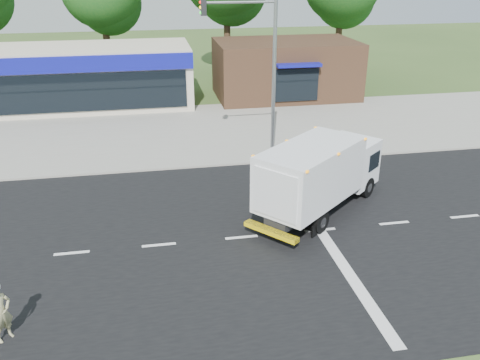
{
  "coord_description": "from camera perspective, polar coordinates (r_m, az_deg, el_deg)",
  "views": [
    {
      "loc": [
        -2.99,
        -15.91,
        9.4
      ],
      "look_at": [
        0.2,
        1.38,
        1.7
      ],
      "focal_mm": 38.0,
      "sensor_mm": 36.0,
      "label": 1
    }
  ],
  "objects": [
    {
      "name": "ems_box_truck",
      "position": [
        20.04,
        8.98,
        0.88
      ],
      "size": [
        6.54,
        6.03,
        3.02
      ],
      "rotation": [
        0.0,
        0.0,
        0.71
      ],
      "color": "black",
      "rests_on": "ground"
    },
    {
      "name": "sidewalk",
      "position": [
        26.03,
        -3.16,
        2.58
      ],
      "size": [
        60.0,
        2.4,
        0.12
      ],
      "primitive_type": "cube",
      "color": "gray",
      "rests_on": "ground"
    },
    {
      "name": "traffic_signal_pole",
      "position": [
        24.52,
        2.37,
        13.11
      ],
      "size": [
        3.51,
        0.25,
        8.0
      ],
      "color": "gray",
      "rests_on": "ground"
    },
    {
      "name": "retail_strip_mall",
      "position": [
        37.08,
        -19.92,
        10.77
      ],
      "size": [
        18.0,
        6.2,
        4.0
      ],
      "color": "beige",
      "rests_on": "ground"
    },
    {
      "name": "road_asphalt",
      "position": [
        18.72,
        0.17,
        -6.47
      ],
      "size": [
        60.0,
        14.0,
        0.02
      ],
      "primitive_type": "cube",
      "color": "black",
      "rests_on": "ground"
    },
    {
      "name": "parking_apron",
      "position": [
        31.49,
        -4.56,
        6.22
      ],
      "size": [
        60.0,
        9.0,
        0.02
      ],
      "primitive_type": "cube",
      "color": "gray",
      "rests_on": "ground"
    },
    {
      "name": "brown_storefront",
      "position": [
        37.99,
        5.12,
        12.32
      ],
      "size": [
        10.0,
        6.7,
        4.0
      ],
      "color": "#382316",
      "rests_on": "ground"
    },
    {
      "name": "ground",
      "position": [
        18.72,
        0.17,
        -6.49
      ],
      "size": [
        120.0,
        120.0,
        0.0
      ],
      "primitive_type": "plane",
      "color": "#385123",
      "rests_on": "ground"
    },
    {
      "name": "emergency_worker",
      "position": [
        15.13,
        -25.32,
        -13.23
      ],
      "size": [
        0.72,
        0.72,
        1.8
      ],
      "rotation": [
        0.0,
        0.0,
        0.78
      ],
      "color": "tan",
      "rests_on": "ground"
    },
    {
      "name": "lane_markings",
      "position": [
        17.86,
        5.29,
        -8.15
      ],
      "size": [
        55.2,
        7.0,
        0.01
      ],
      "color": "silver",
      "rests_on": "road_asphalt"
    }
  ]
}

